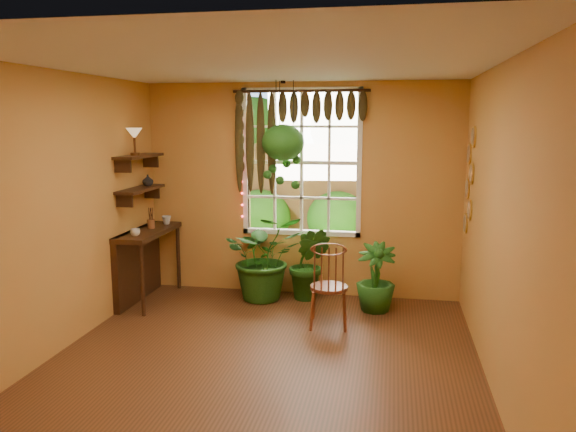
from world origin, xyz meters
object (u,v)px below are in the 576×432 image
counter_ledge (141,257)px  potted_plant_mid (309,264)px  windsor_chair (329,298)px  hanging_basket (283,146)px  potted_plant_left (265,257)px

counter_ledge → potted_plant_mid: 2.10m
counter_ledge → potted_plant_mid: size_ratio=1.29×
windsor_chair → hanging_basket: bearing=121.4°
windsor_chair → potted_plant_mid: windsor_chair is taller
windsor_chair → potted_plant_mid: size_ratio=1.19×
counter_ledge → windsor_chair: (2.40, -0.50, -0.23)m
counter_ledge → potted_plant_left: 1.54m
counter_ledge → hanging_basket: bearing=14.6°
counter_ledge → windsor_chair: windsor_chair is taller
potted_plant_left → hanging_basket: hanging_basket is taller
windsor_chair → potted_plant_mid: bearing=106.5°
hanging_basket → potted_plant_mid: bearing=-9.2°
potted_plant_mid → potted_plant_left: bearing=-172.3°
potted_plant_mid → windsor_chair: bearing=-68.7°
counter_ledge → hanging_basket: (1.72, 0.45, 1.36)m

